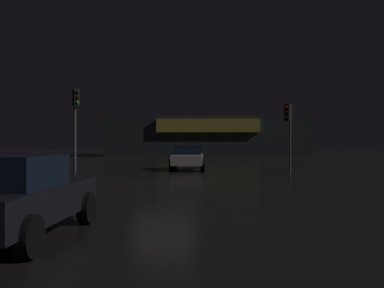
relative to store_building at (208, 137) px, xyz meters
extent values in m
plane|color=black|center=(-1.54, -31.16, -2.16)|extent=(120.00, 120.00, 0.00)
cube|color=#33383D|center=(0.00, 0.02, 0.00)|extent=(22.00, 9.40, 4.30)
cube|color=#E5D84C|center=(0.00, -4.83, 1.15)|extent=(10.72, 0.24, 1.39)
cylinder|color=#595B60|center=(4.48, -26.11, -0.35)|extent=(0.10, 0.10, 3.61)
cube|color=black|center=(4.36, -26.21, 1.03)|extent=(0.40, 0.41, 0.86)
sphere|color=red|center=(4.24, -26.32, 1.29)|extent=(0.20, 0.20, 0.20)
sphere|color=black|center=(4.24, -26.32, 1.03)|extent=(0.20, 0.20, 0.20)
sphere|color=black|center=(4.24, -26.32, 0.77)|extent=(0.20, 0.20, 0.20)
cylinder|color=#595B60|center=(-7.23, -25.12, 0.13)|extent=(0.15, 0.15, 4.58)
cube|color=black|center=(-7.12, -25.24, 1.95)|extent=(0.41, 0.41, 0.95)
sphere|color=black|center=(-7.01, -25.35, 2.23)|extent=(0.20, 0.20, 0.20)
sphere|color=black|center=(-7.01, -25.35, 1.95)|extent=(0.20, 0.20, 0.20)
sphere|color=#19D13F|center=(-7.01, -25.35, 1.66)|extent=(0.20, 0.20, 0.20)
cube|color=black|center=(-3.08, -40.86, -1.54)|extent=(1.85, 3.93, 0.59)
cube|color=black|center=(-3.09, -41.17, -0.97)|extent=(1.62, 1.77, 0.54)
cylinder|color=black|center=(-3.93, -39.56, -1.83)|extent=(0.24, 0.65, 0.64)
cylinder|color=black|center=(-2.17, -39.60, -1.83)|extent=(0.24, 0.65, 0.64)
cylinder|color=black|center=(-2.23, -42.17, -1.83)|extent=(0.24, 0.65, 0.64)
cube|color=silver|center=(-1.00, -23.58, -1.54)|extent=(1.79, 3.94, 0.55)
cube|color=black|center=(-1.00, -23.39, -0.98)|extent=(1.59, 1.70, 0.56)
cylinder|color=black|center=(-0.11, -24.87, -1.82)|extent=(0.23, 0.68, 0.68)
cylinder|color=black|center=(-1.85, -24.89, -1.82)|extent=(0.23, 0.68, 0.68)
cylinder|color=black|center=(-0.14, -22.28, -1.82)|extent=(0.23, 0.68, 0.68)
cylinder|color=black|center=(-1.89, -22.30, -1.82)|extent=(0.23, 0.68, 0.68)
camera|label=1|loc=(0.39, -48.02, -0.46)|focal=38.99mm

